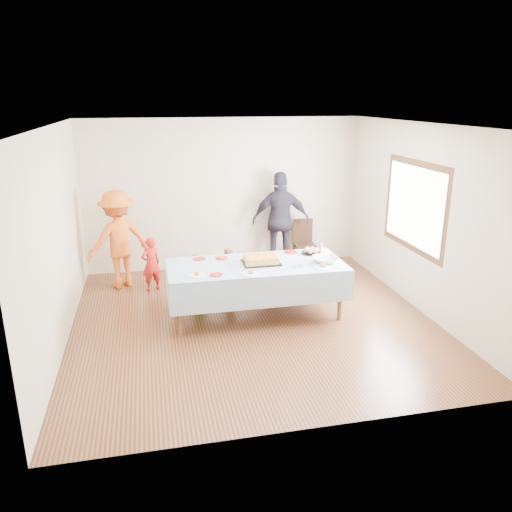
{
  "coord_description": "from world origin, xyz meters",
  "views": [
    {
      "loc": [
        -1.34,
        -6.35,
        3.04
      ],
      "look_at": [
        0.11,
        0.3,
        0.86
      ],
      "focal_mm": 35.0,
      "sensor_mm": 36.0,
      "label": 1
    }
  ],
  "objects": [
    {
      "name": "toddler_mid",
      "position": [
        -0.68,
        0.9,
        0.38
      ],
      "size": [
        0.4,
        0.28,
        0.77
      ],
      "primitive_type": "imported",
      "rotation": [
        0.0,
        0.0,
        3.26
      ],
      "color": "#457E2A",
      "rests_on": "ground"
    },
    {
      "name": "plate_red_near",
      "position": [
        -0.53,
        -0.16,
        0.79
      ],
      "size": [
        0.18,
        0.18,
        0.01
      ],
      "primitive_type": "cylinder",
      "color": "#B8110D",
      "rests_on": "party_table"
    },
    {
      "name": "dining_chair",
      "position": [
        1.45,
        2.26,
        0.48
      ],
      "size": [
        0.39,
        0.39,
        0.86
      ],
      "rotation": [
        0.0,
        0.0,
        -0.05
      ],
      "color": "black",
      "rests_on": "ground"
    },
    {
      "name": "plate_white_mid",
      "position": [
        -0.08,
        -0.22,
        0.79
      ],
      "size": [
        0.24,
        0.24,
        0.01
      ],
      "primitive_type": "cylinder",
      "color": "white",
      "rests_on": "party_table"
    },
    {
      "name": "plate_red_far_a",
      "position": [
        -0.68,
        0.57,
        0.79
      ],
      "size": [
        0.19,
        0.19,
        0.01
      ],
      "primitive_type": "cylinder",
      "color": "#B8110D",
      "rests_on": "party_table"
    },
    {
      "name": "plate_red_far_c",
      "position": [
        0.12,
        0.52,
        0.79
      ],
      "size": [
        0.19,
        0.19,
        0.01
      ],
      "primitive_type": "cylinder",
      "color": "#B8110D",
      "rests_on": "party_table"
    },
    {
      "name": "room_walls",
      "position": [
        0.05,
        0.0,
        1.77
      ],
      "size": [
        5.04,
        5.04,
        2.72
      ],
      "color": "#BCB399",
      "rests_on": "ground"
    },
    {
      "name": "punch_bowl",
      "position": [
        1.06,
        0.03,
        0.82
      ],
      "size": [
        0.35,
        0.35,
        0.09
      ],
      "primitive_type": "imported",
      "color": "silver",
      "rests_on": "party_table"
    },
    {
      "name": "plate_white_left",
      "position": [
        -0.79,
        -0.13,
        0.79
      ],
      "size": [
        0.22,
        0.22,
        0.01
      ],
      "primitive_type": "cylinder",
      "color": "white",
      "rests_on": "party_table"
    },
    {
      "name": "ground",
      "position": [
        0.0,
        0.0,
        0.0
      ],
      "size": [
        5.0,
        5.0,
        0.0
      ],
      "primitive_type": "plane",
      "color": "#412212",
      "rests_on": "ground"
    },
    {
      "name": "birthday_cake",
      "position": [
        0.16,
        0.21,
        0.82
      ],
      "size": [
        0.53,
        0.41,
        0.09
      ],
      "color": "black",
      "rests_on": "party_table"
    },
    {
      "name": "adult_left",
      "position": [
        -1.87,
        1.8,
        0.81
      ],
      "size": [
        1.2,
        0.99,
        1.62
      ],
      "primitive_type": "imported",
      "rotation": [
        0.0,
        0.0,
        3.58
      ],
      "color": "#DA5A1B",
      "rests_on": "ground"
    },
    {
      "name": "plate_red_far_b",
      "position": [
        -0.36,
        0.53,
        0.79
      ],
      "size": [
        0.19,
        0.19,
        0.01
      ],
      "primitive_type": "cylinder",
      "color": "#B8110D",
      "rests_on": "party_table"
    },
    {
      "name": "party_table",
      "position": [
        0.08,
        0.18,
        0.72
      ],
      "size": [
        2.5,
        1.1,
        0.78
      ],
      "color": "brown",
      "rests_on": "ground"
    },
    {
      "name": "adult_right",
      "position": [
        0.99,
        2.2,
        0.89
      ],
      "size": [
        1.09,
        0.58,
        1.78
      ],
      "primitive_type": "imported",
      "rotation": [
        0.0,
        0.0,
        3.0
      ],
      "color": "#272432",
      "rests_on": "ground"
    },
    {
      "name": "party_hat",
      "position": [
        1.19,
        0.58,
        0.86
      ],
      "size": [
        0.09,
        0.09,
        0.15
      ],
      "primitive_type": "cone",
      "color": "silver",
      "rests_on": "party_table"
    },
    {
      "name": "rolls_tray",
      "position": [
        1.0,
        0.49,
        0.82
      ],
      "size": [
        0.3,
        0.3,
        0.09
      ],
      "color": "black",
      "rests_on": "party_table"
    },
    {
      "name": "plate_red_far_d",
      "position": [
        0.72,
        0.61,
        0.79
      ],
      "size": [
        0.2,
        0.2,
        0.01
      ],
      "primitive_type": "cylinder",
      "color": "#B8110D",
      "rests_on": "party_table"
    },
    {
      "name": "fork_pile",
      "position": [
        0.63,
        -0.05,
        0.81
      ],
      "size": [
        0.24,
        0.18,
        0.07
      ],
      "primitive_type": null,
      "color": "white",
      "rests_on": "party_table"
    },
    {
      "name": "toddler_right",
      "position": [
        -0.18,
        1.11,
        0.38
      ],
      "size": [
        0.39,
        0.32,
        0.75
      ],
      "primitive_type": "imported",
      "rotation": [
        0.0,
        0.0,
        3.05
      ],
      "color": "#B96756",
      "rests_on": "ground"
    },
    {
      "name": "plate_white_right",
      "position": [
        0.95,
        -0.17,
        0.79
      ],
      "size": [
        0.24,
        0.24,
        0.01
      ],
      "primitive_type": "cylinder",
      "color": "white",
      "rests_on": "party_table"
    },
    {
      "name": "toddler_left",
      "position": [
        -1.37,
        1.49,
        0.45
      ],
      "size": [
        0.39,
        0.33,
        0.9
      ],
      "primitive_type": "imported",
      "rotation": [
        0.0,
        0.0,
        3.57
      ],
      "color": "red",
      "rests_on": "ground"
    }
  ]
}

